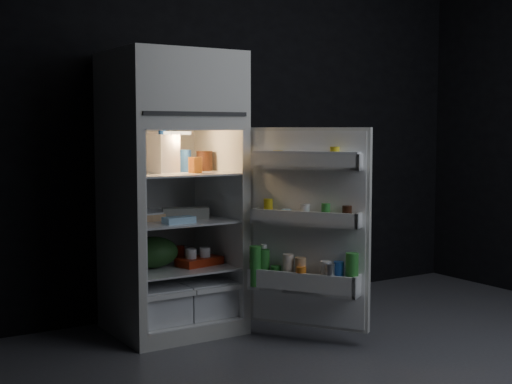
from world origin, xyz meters
TOP-DOWN VIEW (x-y plane):
  - floor at (0.00, 0.00)m, footprint 4.00×3.40m
  - wall_back at (0.00, 1.70)m, footprint 4.00×0.00m
  - wall_left at (-2.00, 0.00)m, footprint 0.00×3.40m
  - refrigerator at (-0.80, 1.32)m, footprint 0.76×0.71m
  - fridge_door at (-0.21, 0.63)m, footprint 0.56×0.70m
  - milk_jug at (-0.87, 1.28)m, footprint 0.20×0.20m
  - mayo_jar at (-0.71, 1.31)m, footprint 0.14×0.14m
  - jam_jar at (-0.55, 1.31)m, footprint 0.14×0.14m
  - amber_bottle at (-1.02, 1.41)m, footprint 0.09×0.09m
  - small_carton at (-0.71, 1.13)m, footprint 0.08×0.07m
  - egg_carton at (-0.72, 1.27)m, footprint 0.32×0.21m
  - pie at (-0.95, 1.40)m, footprint 0.35×0.35m
  - flat_package at (-0.85, 1.08)m, footprint 0.20×0.11m
  - wrapped_pkg at (-0.54, 1.42)m, footprint 0.13×0.12m
  - produce_bag at (-0.94, 1.29)m, footprint 0.42×0.40m
  - yogurt_tray at (-0.65, 1.20)m, footprint 0.31×0.21m
  - small_can_red at (-0.66, 1.46)m, footprint 0.06×0.06m
  - small_can_silver at (-0.61, 1.42)m, footprint 0.08×0.08m

SIDE VIEW (x-z plane):
  - floor at x=0.00m, z-range 0.00..0.00m
  - yogurt_tray at x=-0.65m, z-range 0.43..0.48m
  - small_can_red at x=-0.66m, z-range 0.43..0.52m
  - small_can_silver at x=-0.61m, z-range 0.43..0.52m
  - produce_bag at x=-0.94m, z-range 0.43..0.62m
  - fridge_door at x=-0.21m, z-range 0.07..1.29m
  - pie at x=-0.95m, z-range 0.73..0.77m
  - flat_package at x=-0.85m, z-range 0.73..0.77m
  - wrapped_pkg at x=-0.54m, z-range 0.73..0.78m
  - egg_carton at x=-0.72m, z-range 0.73..0.80m
  - refrigerator at x=-0.80m, z-range 0.07..1.85m
  - small_carton at x=-0.71m, z-range 1.03..1.13m
  - jam_jar at x=-0.55m, z-range 1.03..1.16m
  - mayo_jar at x=-0.71m, z-range 1.03..1.17m
  - amber_bottle at x=-1.02m, z-range 1.03..1.25m
  - milk_jug at x=-0.87m, z-range 1.03..1.27m
  - wall_back at x=0.00m, z-range 0.00..2.70m
  - wall_left at x=-2.00m, z-range 0.00..2.70m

